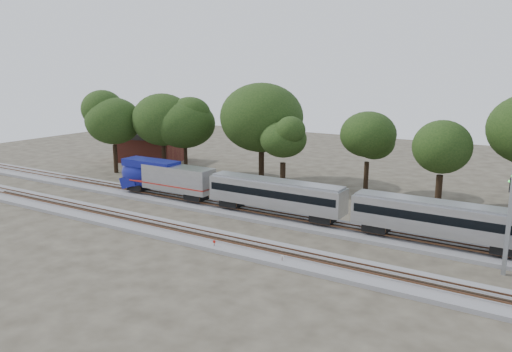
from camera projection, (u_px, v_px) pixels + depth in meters
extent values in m
plane|color=#383328|center=(217.00, 227.00, 55.00)|extent=(160.00, 160.00, 0.00)
cube|color=slate|center=(247.00, 212.00, 59.95)|extent=(160.00, 5.00, 0.40)
cube|color=brown|center=(243.00, 210.00, 59.25)|extent=(160.00, 0.08, 0.15)
cube|color=brown|center=(250.00, 207.00, 60.45)|extent=(160.00, 0.08, 0.15)
cube|color=slate|center=(194.00, 236.00, 51.64)|extent=(160.00, 5.00, 0.40)
cube|color=brown|center=(190.00, 233.00, 50.94)|extent=(160.00, 0.08, 0.15)
cube|color=brown|center=(199.00, 230.00, 52.13)|extent=(160.00, 0.08, 0.15)
cube|color=silver|center=(178.00, 178.00, 64.74)|extent=(10.17, 2.88, 3.17)
ellipsoid|color=navy|center=(137.00, 174.00, 68.54)|extent=(5.18, 2.99, 4.41)
cube|color=navy|center=(151.00, 163.00, 66.84)|extent=(8.16, 2.82, 0.96)
cube|color=black|center=(140.00, 167.00, 68.09)|extent=(0.43, 2.21, 1.26)
cube|color=maroon|center=(172.00, 183.00, 65.50)|extent=(12.48, 2.92, 0.17)
cube|color=black|center=(139.00, 187.00, 68.84)|extent=(2.50, 2.11, 0.86)
cube|color=black|center=(196.00, 196.00, 63.66)|extent=(2.50, 2.11, 0.86)
cube|color=silver|center=(275.00, 194.00, 57.31)|extent=(16.70, 2.88, 2.88)
cube|color=black|center=(275.00, 191.00, 57.25)|extent=(16.12, 2.93, 0.86)
cube|color=gray|center=(275.00, 181.00, 56.99)|extent=(16.31, 2.30, 0.34)
cube|color=black|center=(232.00, 202.00, 60.81)|extent=(2.50, 2.11, 0.86)
cube|color=black|center=(323.00, 218.00, 54.60)|extent=(2.50, 2.11, 0.86)
cube|color=silver|center=(438.00, 218.00, 48.03)|extent=(16.70, 2.88, 2.88)
cube|color=black|center=(439.00, 215.00, 47.96)|extent=(16.12, 2.93, 0.86)
cube|color=gray|center=(440.00, 203.00, 47.71)|extent=(16.31, 2.30, 0.34)
cube|color=black|center=(376.00, 227.00, 51.53)|extent=(2.50, 2.11, 0.86)
cube|color=black|center=(506.00, 248.00, 45.32)|extent=(2.50, 2.11, 0.86)
cylinder|color=#512D19|center=(214.00, 245.00, 48.09)|extent=(0.06, 0.06, 0.88)
cylinder|color=#AF140C|center=(214.00, 242.00, 48.01)|extent=(0.31, 0.03, 0.31)
cylinder|color=#512D19|center=(282.00, 260.00, 44.46)|extent=(0.05, 0.05, 0.82)
cylinder|color=silver|center=(282.00, 257.00, 44.38)|extent=(0.29, 0.08, 0.29)
cube|color=#512D19|center=(236.00, 253.00, 46.87)|extent=(0.53, 0.35, 0.30)
cube|color=gray|center=(509.00, 222.00, 41.44)|extent=(0.36, 0.36, 9.29)
cube|color=black|center=(511.00, 185.00, 43.00)|extent=(0.26, 0.52, 1.24)
cube|color=maroon|center=(151.00, 149.00, 93.68)|extent=(12.56, 10.07, 4.44)
cube|color=black|center=(151.00, 135.00, 93.10)|extent=(12.80, 10.31, 1.00)
cylinder|color=black|center=(116.00, 159.00, 83.17)|extent=(0.70, 0.70, 4.67)
ellipsoid|color=black|center=(113.00, 121.00, 81.82)|extent=(8.81, 8.81, 7.49)
cylinder|color=black|center=(164.00, 160.00, 81.41)|extent=(0.70, 0.70, 4.88)
ellipsoid|color=black|center=(163.00, 120.00, 80.00)|extent=(9.20, 9.20, 7.82)
cylinder|color=black|center=(186.00, 162.00, 80.96)|extent=(0.70, 0.70, 4.52)
ellipsoid|color=black|center=(185.00, 124.00, 79.65)|extent=(8.53, 8.53, 7.25)
cylinder|color=black|center=(261.00, 164.00, 76.82)|extent=(0.70, 0.70, 5.30)
ellipsoid|color=black|center=(262.00, 118.00, 75.29)|extent=(10.00, 10.00, 8.50)
cylinder|color=black|center=(283.00, 176.00, 71.46)|extent=(0.70, 0.70, 3.96)
ellipsoid|color=black|center=(283.00, 139.00, 70.31)|extent=(7.47, 7.47, 6.35)
cylinder|color=black|center=(366.00, 178.00, 69.35)|extent=(0.70, 0.70, 4.48)
ellipsoid|color=black|center=(368.00, 134.00, 68.05)|extent=(8.45, 8.45, 7.18)
cylinder|color=black|center=(439.00, 191.00, 62.53)|extent=(0.70, 0.70, 4.14)
ellipsoid|color=black|center=(442.00, 147.00, 61.33)|extent=(7.81, 7.81, 6.64)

